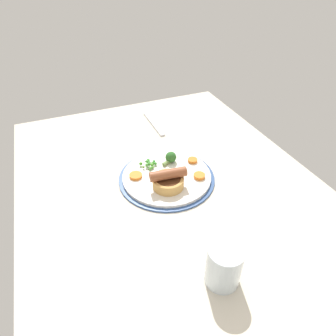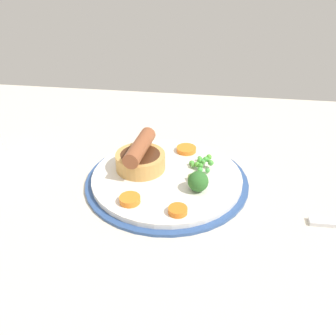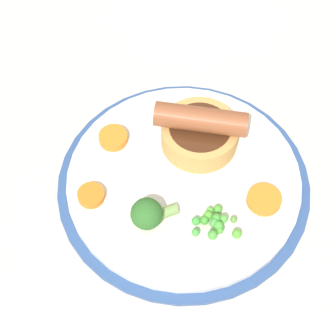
{
  "view_description": "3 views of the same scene",
  "coord_description": "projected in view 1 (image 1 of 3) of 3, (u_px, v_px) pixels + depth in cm",
  "views": [
    {
      "loc": [
        55.3,
        -24.32,
        56.77
      ],
      "look_at": [
        -6.42,
        0.84,
        5.73
      ],
      "focal_mm": 32.0,
      "sensor_mm": 36.0,
      "label": 1
    },
    {
      "loc": [
        -12.54,
        50.87,
        38.57
      ],
      "look_at": [
        -5.61,
        0.9,
        6.38
      ],
      "focal_mm": 40.0,
      "sensor_mm": 36.0,
      "label": 2
    },
    {
      "loc": [
        -36.3,
        -0.26,
        54.77
      ],
      "look_at": [
        -5.52,
        1.4,
        6.51
      ],
      "focal_mm": 60.0,
      "sensor_mm": 36.0,
      "label": 3
    }
  ],
  "objects": [
    {
      "name": "dining_table",
      "position": [
        174.0,
        194.0,
        0.82
      ],
      "size": [
        110.0,
        80.0,
        3.0
      ],
      "primitive_type": "cube",
      "color": "beige",
      "rests_on": "ground"
    },
    {
      "name": "dinner_plate",
      "position": [
        167.0,
        177.0,
        0.84
      ],
      "size": [
        26.93,
        26.93,
        1.4
      ],
      "color": "#2D4C84",
      "rests_on": "dining_table"
    },
    {
      "name": "sausage_pudding",
      "position": [
        168.0,
        180.0,
        0.79
      ],
      "size": [
        8.31,
        9.89,
        5.41
      ],
      "rotation": [
        0.0,
        0.0,
        1.46
      ],
      "color": "tan",
      "rests_on": "dinner_plate"
    },
    {
      "name": "pea_pile",
      "position": [
        149.0,
        164.0,
        0.86
      ],
      "size": [
        4.19,
        4.97,
        1.89
      ],
      "color": "#4A9737",
      "rests_on": "dinner_plate"
    },
    {
      "name": "broccoli_floret_near",
      "position": [
        171.0,
        158.0,
        0.88
      ],
      "size": [
        3.46,
        4.76,
        3.23
      ],
      "rotation": [
        0.0,
        0.0,
        2.0
      ],
      "color": "#2D6628",
      "rests_on": "dinner_plate"
    },
    {
      "name": "carrot_slice_0",
      "position": [
        136.0,
        176.0,
        0.83
      ],
      "size": [
        3.83,
        3.83,
        0.8
      ],
      "primitive_type": "cylinder",
      "rotation": [
        0.0,
        0.0,
        4.64
      ],
      "color": "orange",
      "rests_on": "dinner_plate"
    },
    {
      "name": "carrot_slice_1",
      "position": [
        199.0,
        176.0,
        0.83
      ],
      "size": [
        4.12,
        4.12,
        0.94
      ],
      "primitive_type": "cylinder",
      "rotation": [
        0.0,
        0.0,
        3.54
      ],
      "color": "orange",
      "rests_on": "dinner_plate"
    },
    {
      "name": "carrot_slice_3",
      "position": [
        193.0,
        160.0,
        0.88
      ],
      "size": [
        3.2,
        3.2,
        0.87
      ],
      "primitive_type": "cylinder",
      "rotation": [
        0.0,
        0.0,
        4.55
      ],
      "color": "orange",
      "rests_on": "dinner_plate"
    },
    {
      "name": "fork",
      "position": [
        154.0,
        124.0,
        1.09
      ],
      "size": [
        18.02,
        1.79,
        0.6
      ],
      "primitive_type": "cube",
      "rotation": [
        0.0,
        0.0,
        0.01
      ],
      "color": "silver",
      "rests_on": "dining_table"
    },
    {
      "name": "drinking_glass",
      "position": [
        224.0,
        266.0,
        0.57
      ],
      "size": [
        6.87,
        6.87,
        9.1
      ],
      "primitive_type": "cylinder",
      "color": "silver",
      "rests_on": "dining_table"
    }
  ]
}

